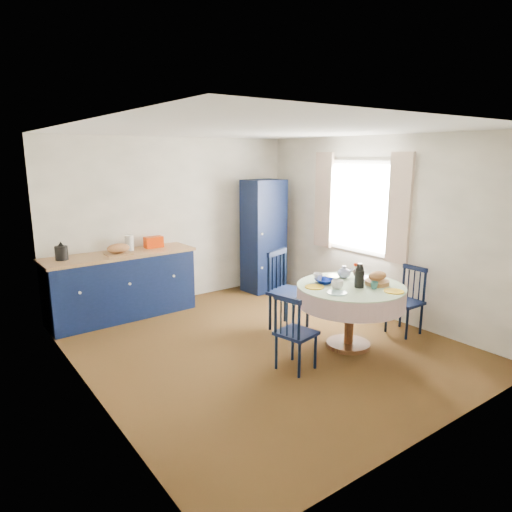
{
  "coord_description": "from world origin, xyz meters",
  "views": [
    {
      "loc": [
        -3.08,
        -4.09,
        2.23
      ],
      "look_at": [
        0.04,
        0.2,
        1.05
      ],
      "focal_mm": 32.0,
      "sensor_mm": 36.0,
      "label": 1
    }
  ],
  "objects_px": {
    "cobalt_bowl": "(325,281)",
    "mug_d": "(318,278)",
    "dining_table": "(351,295)",
    "mug_a": "(337,285)",
    "chair_left": "(294,332)",
    "mug_c": "(358,273)",
    "pantry_cabinet": "(264,236)",
    "mug_b": "(374,285)",
    "kitchen_counter": "(121,284)",
    "chair_right": "(407,300)",
    "chair_far": "(286,290)"
  },
  "relations": [
    {
      "from": "chair_left",
      "to": "mug_a",
      "type": "distance_m",
      "value": 0.79
    },
    {
      "from": "chair_right",
      "to": "mug_c",
      "type": "bearing_deg",
      "value": -118.88
    },
    {
      "from": "kitchen_counter",
      "to": "mug_b",
      "type": "distance_m",
      "value": 3.44
    },
    {
      "from": "mug_c",
      "to": "mug_d",
      "type": "height_order",
      "value": "mug_d"
    },
    {
      "from": "mug_a",
      "to": "mug_d",
      "type": "relative_size",
      "value": 1.2
    },
    {
      "from": "pantry_cabinet",
      "to": "mug_b",
      "type": "distance_m",
      "value": 2.78
    },
    {
      "from": "chair_right",
      "to": "mug_a",
      "type": "distance_m",
      "value": 1.22
    },
    {
      "from": "chair_right",
      "to": "kitchen_counter",
      "type": "bearing_deg",
      "value": -135.06
    },
    {
      "from": "chair_far",
      "to": "mug_a",
      "type": "relative_size",
      "value": 7.66
    },
    {
      "from": "chair_right",
      "to": "chair_left",
      "type": "bearing_deg",
      "value": -91.51
    },
    {
      "from": "kitchen_counter",
      "to": "chair_left",
      "type": "xyz_separation_m",
      "value": [
        0.88,
        -2.67,
        -0.05
      ]
    },
    {
      "from": "pantry_cabinet",
      "to": "dining_table",
      "type": "relative_size",
      "value": 1.48
    },
    {
      "from": "dining_table",
      "to": "mug_a",
      "type": "distance_m",
      "value": 0.3
    },
    {
      "from": "dining_table",
      "to": "chair_left",
      "type": "bearing_deg",
      "value": -175.33
    },
    {
      "from": "chair_left",
      "to": "mug_a",
      "type": "height_order",
      "value": "mug_a"
    },
    {
      "from": "mug_a",
      "to": "mug_c",
      "type": "xyz_separation_m",
      "value": [
        0.58,
        0.21,
        -0.0
      ]
    },
    {
      "from": "pantry_cabinet",
      "to": "chair_left",
      "type": "height_order",
      "value": "pantry_cabinet"
    },
    {
      "from": "dining_table",
      "to": "mug_a",
      "type": "height_order",
      "value": "dining_table"
    },
    {
      "from": "chair_left",
      "to": "chair_right",
      "type": "relative_size",
      "value": 0.98
    },
    {
      "from": "mug_b",
      "to": "mug_c",
      "type": "height_order",
      "value": "mug_c"
    },
    {
      "from": "kitchen_counter",
      "to": "chair_left",
      "type": "relative_size",
      "value": 2.47
    },
    {
      "from": "cobalt_bowl",
      "to": "kitchen_counter",
      "type": "bearing_deg",
      "value": 124.6
    },
    {
      "from": "pantry_cabinet",
      "to": "cobalt_bowl",
      "type": "height_order",
      "value": "pantry_cabinet"
    },
    {
      "from": "kitchen_counter",
      "to": "chair_far",
      "type": "bearing_deg",
      "value": -48.47
    },
    {
      "from": "mug_a",
      "to": "chair_far",
      "type": "bearing_deg",
      "value": 88.33
    },
    {
      "from": "mug_c",
      "to": "kitchen_counter",
      "type": "bearing_deg",
      "value": 131.86
    },
    {
      "from": "mug_d",
      "to": "chair_right",
      "type": "bearing_deg",
      "value": -22.12
    },
    {
      "from": "mug_c",
      "to": "mug_d",
      "type": "relative_size",
      "value": 1.11
    },
    {
      "from": "chair_right",
      "to": "mug_c",
      "type": "relative_size",
      "value": 6.94
    },
    {
      "from": "cobalt_bowl",
      "to": "mug_d",
      "type": "bearing_deg",
      "value": 102.21
    },
    {
      "from": "dining_table",
      "to": "mug_b",
      "type": "height_order",
      "value": "dining_table"
    },
    {
      "from": "mug_b",
      "to": "mug_d",
      "type": "relative_size",
      "value": 0.79
    },
    {
      "from": "kitchen_counter",
      "to": "chair_left",
      "type": "height_order",
      "value": "kitchen_counter"
    },
    {
      "from": "pantry_cabinet",
      "to": "mug_d",
      "type": "bearing_deg",
      "value": -114.94
    },
    {
      "from": "dining_table",
      "to": "cobalt_bowl",
      "type": "distance_m",
      "value": 0.34
    },
    {
      "from": "chair_left",
      "to": "mug_c",
      "type": "relative_size",
      "value": 6.77
    },
    {
      "from": "mug_b",
      "to": "pantry_cabinet",
      "type": "bearing_deg",
      "value": 79.75
    },
    {
      "from": "chair_right",
      "to": "mug_a",
      "type": "height_order",
      "value": "mug_a"
    },
    {
      "from": "kitchen_counter",
      "to": "chair_far",
      "type": "distance_m",
      "value": 2.31
    },
    {
      "from": "chair_right",
      "to": "mug_a",
      "type": "xyz_separation_m",
      "value": [
        -1.16,
        0.11,
        0.37
      ]
    },
    {
      "from": "dining_table",
      "to": "chair_far",
      "type": "height_order",
      "value": "dining_table"
    },
    {
      "from": "kitchen_counter",
      "to": "chair_right",
      "type": "height_order",
      "value": "kitchen_counter"
    },
    {
      "from": "chair_left",
      "to": "mug_c",
      "type": "distance_m",
      "value": 1.35
    },
    {
      "from": "cobalt_bowl",
      "to": "mug_b",
      "type": "bearing_deg",
      "value": -59.78
    },
    {
      "from": "dining_table",
      "to": "mug_a",
      "type": "xyz_separation_m",
      "value": [
        -0.24,
        -0.01,
        0.17
      ]
    },
    {
      "from": "mug_c",
      "to": "pantry_cabinet",
      "type": "bearing_deg",
      "value": 83.59
    },
    {
      "from": "pantry_cabinet",
      "to": "chair_far",
      "type": "distance_m",
      "value": 1.81
    },
    {
      "from": "chair_left",
      "to": "dining_table",
      "type": "bearing_deg",
      "value": -97.4
    },
    {
      "from": "dining_table",
      "to": "chair_left",
      "type": "distance_m",
      "value": 0.96
    },
    {
      "from": "kitchen_counter",
      "to": "cobalt_bowl",
      "type": "distance_m",
      "value": 2.87
    }
  ]
}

